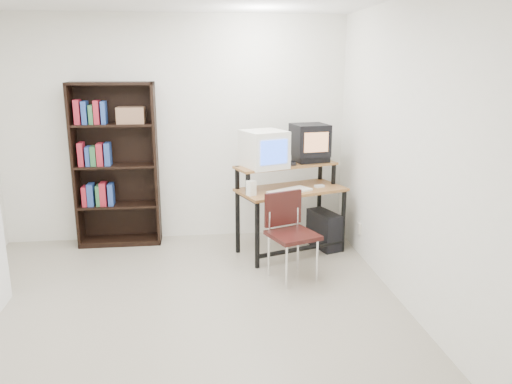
{
  "coord_description": "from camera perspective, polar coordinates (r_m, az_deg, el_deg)",
  "views": [
    {
      "loc": [
        0.24,
        -3.88,
        2.05
      ],
      "look_at": [
        0.84,
        1.1,
        0.76
      ],
      "focal_mm": 35.0,
      "sensor_mm": 36.0,
      "label": 1
    }
  ],
  "objects": [
    {
      "name": "computer_desk",
      "position": [
        5.47,
        3.92,
        -0.08
      ],
      "size": [
        1.27,
        0.92,
        0.98
      ],
      "rotation": [
        0.0,
        0.0,
        0.33
      ],
      "color": "#9A6532",
      "rests_on": "floor"
    },
    {
      "name": "floor",
      "position": [
        4.39,
        -9.45,
        -13.67
      ],
      "size": [
        4.0,
        4.0,
        0.01
      ],
      "primitive_type": "cube",
      "color": "#A59C89",
      "rests_on": "ground"
    },
    {
      "name": "crt_monitor",
      "position": [
        5.33,
        0.93,
        4.91
      ],
      "size": [
        0.54,
        0.54,
        0.4
      ],
      "rotation": [
        0.0,
        0.0,
        0.37
      ],
      "color": "white",
      "rests_on": "computer_desk"
    },
    {
      "name": "back_wall",
      "position": [
        5.93,
        -9.2,
        6.99
      ],
      "size": [
        4.0,
        0.01,
        2.6
      ],
      "primitive_type": "cube",
      "color": "white",
      "rests_on": "floor"
    },
    {
      "name": "crt_tv",
      "position": [
        5.63,
        6.15,
        5.94
      ],
      "size": [
        0.43,
        0.43,
        0.35
      ],
      "rotation": [
        0.0,
        0.0,
        0.17
      ],
      "color": "black",
      "rests_on": "vcr"
    },
    {
      "name": "wall_outlet",
      "position": [
        5.6,
        11.71,
        -4.08
      ],
      "size": [
        0.02,
        0.08,
        0.12
      ],
      "primitive_type": "cube",
      "color": "beige",
      "rests_on": "right_wall"
    },
    {
      "name": "cd_spindle",
      "position": [
        5.45,
        4.05,
        3.24
      ],
      "size": [
        0.15,
        0.15,
        0.05
      ],
      "primitive_type": "cylinder",
      "rotation": [
        0.0,
        0.0,
        0.34
      ],
      "color": "#26262B",
      "rests_on": "computer_desk"
    },
    {
      "name": "vcr",
      "position": [
        5.65,
        6.27,
        3.75
      ],
      "size": [
        0.41,
        0.34,
        0.08
      ],
      "primitive_type": "cube",
      "rotation": [
        0.0,
        0.0,
        0.24
      ],
      "color": "black",
      "rests_on": "computer_desk"
    },
    {
      "name": "keyboard",
      "position": [
        5.29,
        3.9,
        0.04
      ],
      "size": [
        0.51,
        0.42,
        0.03
      ],
      "primitive_type": "cube",
      "rotation": [
        0.0,
        0.0,
        0.54
      ],
      "color": "white",
      "rests_on": "computer_desk"
    },
    {
      "name": "bookshelf",
      "position": [
        5.91,
        -15.71,
        3.18
      ],
      "size": [
        0.93,
        0.31,
        1.86
      ],
      "rotation": [
        0.0,
        0.0,
        0.0
      ],
      "color": "black",
      "rests_on": "floor"
    },
    {
      "name": "school_chair",
      "position": [
        4.86,
        3.81,
        -3.96
      ],
      "size": [
        0.54,
        0.54,
        0.84
      ],
      "rotation": [
        0.0,
        0.0,
        0.36
      ],
      "color": "black",
      "rests_on": "floor"
    },
    {
      "name": "front_wall",
      "position": [
        2.03,
        -13.21,
        -7.65
      ],
      "size": [
        4.0,
        0.01,
        2.6
      ],
      "primitive_type": "cube",
      "color": "white",
      "rests_on": "floor"
    },
    {
      "name": "mouse",
      "position": [
        5.53,
        7.26,
        0.63
      ],
      "size": [
        0.11,
        0.09,
        0.03
      ],
      "primitive_type": "cube",
      "rotation": [
        0.0,
        0.0,
        0.34
      ],
      "color": "white",
      "rests_on": "mousepad"
    },
    {
      "name": "desk_speaker",
      "position": [
        5.13,
        -0.56,
        0.37
      ],
      "size": [
        0.11,
        0.1,
        0.17
      ],
      "primitive_type": "cube",
      "rotation": [
        0.0,
        0.0,
        0.52
      ],
      "color": "white",
      "rests_on": "computer_desk"
    },
    {
      "name": "right_wall",
      "position": [
        4.32,
        17.32,
        3.78
      ],
      "size": [
        0.01,
        4.0,
        2.6
      ],
      "primitive_type": "cube",
      "color": "white",
      "rests_on": "floor"
    },
    {
      "name": "mousepad",
      "position": [
        5.52,
        7.26,
        0.4
      ],
      "size": [
        0.27,
        0.25,
        0.01
      ],
      "primitive_type": "cube",
      "rotation": [
        0.0,
        0.0,
        0.42
      ],
      "color": "black",
      "rests_on": "computer_desk"
    },
    {
      "name": "pc_tower",
      "position": [
        5.77,
        7.76,
        -4.29
      ],
      "size": [
        0.34,
        0.49,
        0.42
      ],
      "primitive_type": "cube",
      "rotation": [
        0.0,
        0.0,
        0.33
      ],
      "color": "black",
      "rests_on": "floor"
    }
  ]
}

